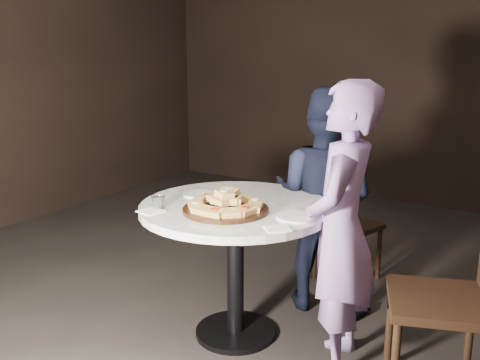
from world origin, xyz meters
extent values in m
plane|color=black|center=(0.00, 0.00, 0.00)|extent=(7.00, 7.00, 0.00)
cylinder|color=black|center=(-0.06, 0.12, 0.02)|extent=(0.61, 0.61, 0.03)
cylinder|color=black|center=(-0.06, 0.12, 0.40)|extent=(0.12, 0.12, 0.74)
cylinder|color=silver|center=(-0.06, 0.12, 0.79)|extent=(1.38, 1.38, 0.04)
cylinder|color=black|center=(-0.03, -0.02, 0.82)|extent=(0.58, 0.58, 0.02)
cube|color=tan|center=(0.12, -0.07, 0.85)|extent=(0.09, 0.11, 0.04)
cylinder|color=red|center=(0.12, -0.07, 0.87)|extent=(0.05, 0.05, 0.01)
cube|color=tan|center=(0.12, 0.02, 0.85)|extent=(0.11, 0.12, 0.04)
cube|color=tan|center=(0.08, 0.09, 0.85)|extent=(0.12, 0.12, 0.04)
cylinder|color=beige|center=(0.08, 0.09, 0.87)|extent=(0.06, 0.06, 0.01)
cube|color=tan|center=(0.01, 0.13, 0.85)|extent=(0.12, 0.11, 0.04)
cube|color=tan|center=(-0.07, 0.14, 0.85)|extent=(0.11, 0.09, 0.04)
cylinder|color=red|center=(-0.07, 0.14, 0.87)|extent=(0.05, 0.05, 0.01)
cube|color=tan|center=(-0.14, 0.10, 0.85)|extent=(0.12, 0.12, 0.04)
cube|color=tan|center=(-0.19, 0.03, 0.85)|extent=(0.11, 0.12, 0.04)
cylinder|color=red|center=(-0.19, 0.03, 0.87)|extent=(0.06, 0.06, 0.01)
cube|color=tan|center=(-0.19, -0.06, 0.85)|extent=(0.10, 0.12, 0.04)
cube|color=tan|center=(-0.15, -0.13, 0.85)|extent=(0.12, 0.12, 0.04)
cylinder|color=beige|center=(-0.15, -0.13, 0.87)|extent=(0.06, 0.06, 0.01)
cube|color=tan|center=(-0.08, -0.17, 0.85)|extent=(0.11, 0.09, 0.04)
cube|color=tan|center=(0.00, -0.17, 0.85)|extent=(0.10, 0.08, 0.04)
cylinder|color=red|center=(0.00, -0.17, 0.87)|extent=(0.05, 0.05, 0.01)
cube|color=tan|center=(0.08, -0.14, 0.85)|extent=(0.12, 0.12, 0.04)
cube|color=tan|center=(0.02, -0.01, 0.88)|extent=(0.09, 0.11, 0.04)
cylinder|color=#2D6B1E|center=(0.02, -0.01, 0.90)|extent=(0.05, 0.05, 0.01)
cube|color=tan|center=(-0.04, 0.03, 0.88)|extent=(0.11, 0.12, 0.04)
cylinder|color=beige|center=(-0.04, 0.03, 0.90)|extent=(0.06, 0.06, 0.01)
cube|color=tan|center=(-0.08, -0.02, 0.88)|extent=(0.11, 0.12, 0.04)
cylinder|color=orange|center=(-0.08, -0.02, 0.90)|extent=(0.06, 0.06, 0.01)
cube|color=tan|center=(-0.03, -0.07, 0.88)|extent=(0.11, 0.10, 0.04)
cylinder|color=red|center=(-0.03, -0.07, 0.90)|extent=(0.06, 0.06, 0.01)
cube|color=tan|center=(0.02, -0.01, 0.88)|extent=(0.11, 0.12, 0.04)
cylinder|color=#2D6B1E|center=(0.02, -0.01, 0.90)|extent=(0.06, 0.06, 0.01)
cube|color=tan|center=(-0.02, -0.05, 0.91)|extent=(0.12, 0.11, 0.04)
cylinder|color=beige|center=(-0.02, -0.05, 0.93)|extent=(0.06, 0.06, 0.01)
cube|color=tan|center=(-0.02, 0.00, 0.91)|extent=(0.10, 0.08, 0.04)
cylinder|color=beige|center=(-0.02, 0.00, 0.93)|extent=(0.05, 0.05, 0.01)
cylinder|color=white|center=(-0.36, 0.17, 0.81)|extent=(0.23, 0.23, 0.01)
cylinder|color=white|center=(0.34, 0.08, 0.81)|extent=(0.21, 0.21, 0.01)
imported|color=silver|center=(-0.37, -0.17, 0.85)|extent=(0.09, 0.09, 0.07)
cube|color=white|center=(-0.37, -0.24, 0.81)|extent=(0.13, 0.13, 0.01)
cube|color=white|center=(0.34, -0.13, 0.81)|extent=(0.16, 0.16, 0.01)
cube|color=black|center=(0.20, 1.24, 0.41)|extent=(0.48, 0.48, 0.04)
cube|color=black|center=(0.14, 1.05, 0.62)|extent=(0.38, 0.15, 0.41)
cylinder|color=black|center=(0.40, 1.35, 0.21)|extent=(0.04, 0.04, 0.41)
cylinder|color=black|center=(0.09, 1.44, 0.21)|extent=(0.04, 0.04, 0.41)
cylinder|color=black|center=(0.31, 1.03, 0.21)|extent=(0.04, 0.04, 0.41)
cylinder|color=black|center=(-0.01, 1.13, 0.21)|extent=(0.04, 0.04, 0.41)
cube|color=black|center=(1.06, 0.16, 0.50)|extent=(0.59, 0.59, 0.04)
cylinder|color=black|center=(0.80, 0.28, 0.25)|extent=(0.05, 0.05, 0.50)
cylinder|color=black|center=(1.18, 0.41, 0.25)|extent=(0.05, 0.05, 0.50)
imported|color=black|center=(0.20, 0.76, 0.72)|extent=(0.71, 0.56, 1.44)
imported|color=#866DAC|center=(0.55, 0.16, 0.76)|extent=(0.46, 0.61, 1.52)
camera|label=1|loc=(1.50, -2.30, 1.66)|focal=40.00mm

